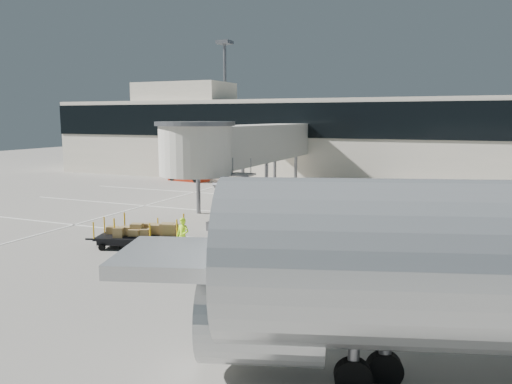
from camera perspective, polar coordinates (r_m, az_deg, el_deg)
ground at (r=23.93m, az=-5.60°, el=-6.71°), size 140.00×140.00×0.00m
lane_markings at (r=32.44m, az=1.29°, el=-2.60°), size 40.00×30.00×0.02m
terminal at (r=51.51m, az=10.24°, el=5.98°), size 64.00×12.11×15.20m
jet_bridge at (r=35.89m, az=-1.86°, el=5.35°), size 5.70×20.40×6.03m
baggage_tug at (r=28.98m, az=5.44°, el=-2.75°), size 2.77×2.00×1.71m
suitcase_cart at (r=27.43m, az=10.34°, el=-3.62°), size 4.20×2.22×1.61m
box_cart_near at (r=25.03m, az=-12.07°, el=-4.73°), size 3.96×2.49×1.53m
box_cart_far at (r=25.06m, az=-14.51°, el=-5.04°), size 3.58×2.22×1.38m
ground_worker at (r=23.27m, az=-8.37°, el=-5.02°), size 0.63×0.41×1.72m
minivan at (r=35.65m, az=22.32°, el=-0.51°), size 2.65×4.95×1.79m
belt_loader at (r=50.10m, az=-7.70°, el=2.17°), size 4.47×2.23×2.07m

